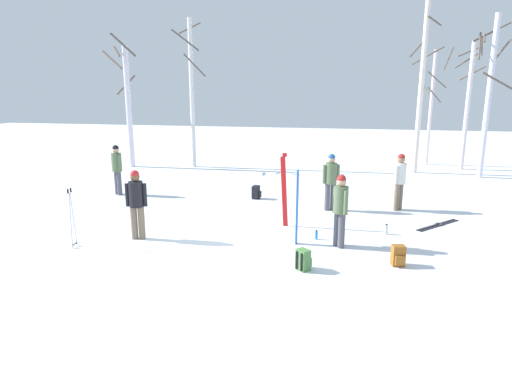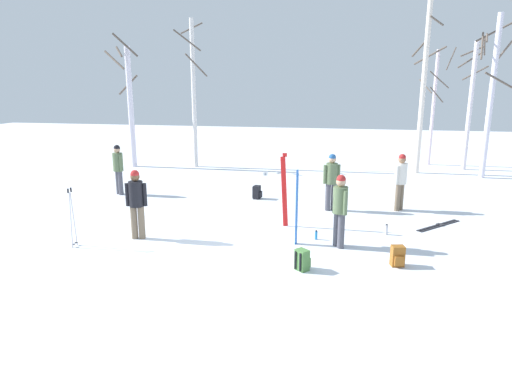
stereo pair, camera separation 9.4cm
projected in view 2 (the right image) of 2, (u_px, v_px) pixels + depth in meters
ground_plane at (217, 248)px, 10.37m from camera, size 60.00×60.00×0.00m
person_0 at (332, 178)px, 13.26m from camera, size 0.49×0.34×1.72m
person_1 at (340, 206)px, 10.22m from camera, size 0.34×0.45×1.72m
person_2 at (401, 178)px, 13.25m from camera, size 0.36×0.43×1.72m
person_3 at (136, 200)px, 10.78m from camera, size 0.51×0.34×1.72m
person_4 at (118, 166)px, 15.23m from camera, size 0.44×0.34×1.72m
ski_pair_planted_0 at (297, 208)px, 10.42m from camera, size 0.04×0.15×1.79m
ski_pair_planted_1 at (284, 190)px, 11.74m from camera, size 0.22×0.11×1.98m
ski_pair_lying_0 at (439, 225)px, 11.99m from camera, size 1.31×1.35×0.05m
ski_poles_0 at (72, 216)px, 10.29m from camera, size 0.07×0.21×1.40m
backpack_0 at (398, 256)px, 9.28m from camera, size 0.30×0.32×0.44m
backpack_1 at (257, 192)px, 14.80m from camera, size 0.31×0.29×0.44m
backpack_2 at (302, 260)px, 9.08m from camera, size 0.34×0.35×0.44m
water_bottle_0 at (386, 230)px, 11.26m from camera, size 0.07×0.07×0.27m
water_bottle_1 at (316, 235)px, 10.91m from camera, size 0.06×0.06×0.23m
birch_tree_0 at (130, 103)px, 20.04m from camera, size 1.62×1.59×5.83m
birch_tree_1 at (194, 92)px, 19.90m from camera, size 1.34×1.36×6.50m
birch_tree_2 at (424, 78)px, 18.30m from camera, size 1.40×1.43×7.75m
birch_tree_3 at (434, 106)px, 20.52m from camera, size 1.33×1.32×5.29m
birch_tree_4 at (470, 103)px, 19.32m from camera, size 1.26×1.09×5.64m
birch_tree_5 at (491, 93)px, 17.43m from camera, size 1.39×1.45×6.33m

